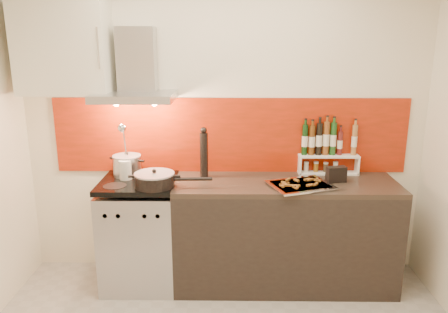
{
  "coord_description": "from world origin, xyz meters",
  "views": [
    {
      "loc": [
        0.04,
        -2.25,
        2.01
      ],
      "look_at": [
        0.0,
        0.95,
        1.15
      ],
      "focal_mm": 35.0,
      "sensor_mm": 36.0,
      "label": 1
    }
  ],
  "objects_px": {
    "counter": "(284,233)",
    "pepper_mill": "(204,153)",
    "baking_tray": "(300,185)",
    "range_stove": "(141,233)",
    "stock_pot": "(127,165)",
    "saute_pan": "(155,180)"
  },
  "relations": [
    {
      "from": "range_stove",
      "to": "baking_tray",
      "type": "height_order",
      "value": "baking_tray"
    },
    {
      "from": "counter",
      "to": "stock_pot",
      "type": "height_order",
      "value": "stock_pot"
    },
    {
      "from": "stock_pot",
      "to": "pepper_mill",
      "type": "height_order",
      "value": "pepper_mill"
    },
    {
      "from": "counter",
      "to": "pepper_mill",
      "type": "xyz_separation_m",
      "value": [
        -0.67,
        0.12,
        0.66
      ]
    },
    {
      "from": "range_stove",
      "to": "stock_pot",
      "type": "xyz_separation_m",
      "value": [
        -0.11,
        0.13,
        0.56
      ]
    },
    {
      "from": "stock_pot",
      "to": "pepper_mill",
      "type": "bearing_deg",
      "value": -0.71
    },
    {
      "from": "range_stove",
      "to": "baking_tray",
      "type": "distance_m",
      "value": 1.38
    },
    {
      "from": "counter",
      "to": "stock_pot",
      "type": "distance_m",
      "value": 1.43
    },
    {
      "from": "range_stove",
      "to": "baking_tray",
      "type": "xyz_separation_m",
      "value": [
        1.29,
        -0.12,
        0.47
      ]
    },
    {
      "from": "stock_pot",
      "to": "pepper_mill",
      "type": "relative_size",
      "value": 0.56
    },
    {
      "from": "pepper_mill",
      "to": "saute_pan",
      "type": "bearing_deg",
      "value": -142.54
    },
    {
      "from": "baking_tray",
      "to": "range_stove",
      "type": "bearing_deg",
      "value": 174.66
    },
    {
      "from": "counter",
      "to": "baking_tray",
      "type": "relative_size",
      "value": 3.24
    },
    {
      "from": "counter",
      "to": "range_stove",
      "type": "bearing_deg",
      "value": -179.77
    },
    {
      "from": "counter",
      "to": "pepper_mill",
      "type": "height_order",
      "value": "pepper_mill"
    },
    {
      "from": "saute_pan",
      "to": "pepper_mill",
      "type": "xyz_separation_m",
      "value": [
        0.36,
        0.28,
        0.14
      ]
    },
    {
      "from": "pepper_mill",
      "to": "counter",
      "type": "bearing_deg",
      "value": -10.14
    },
    {
      "from": "saute_pan",
      "to": "counter",
      "type": "bearing_deg",
      "value": 8.65
    },
    {
      "from": "counter",
      "to": "stock_pot",
      "type": "bearing_deg",
      "value": 174.44
    },
    {
      "from": "range_stove",
      "to": "pepper_mill",
      "type": "xyz_separation_m",
      "value": [
        0.53,
        0.12,
        0.66
      ]
    },
    {
      "from": "range_stove",
      "to": "counter",
      "type": "distance_m",
      "value": 1.2
    },
    {
      "from": "counter",
      "to": "pepper_mill",
      "type": "bearing_deg",
      "value": 169.86
    }
  ]
}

